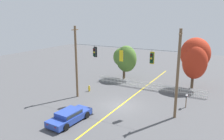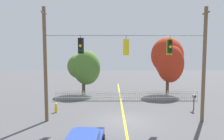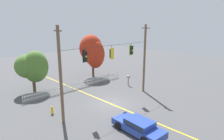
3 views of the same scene
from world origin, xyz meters
name	(u,v)px [view 3 (image 3 of 3)]	position (x,y,z in m)	size (l,w,h in m)	color
ground	(111,104)	(0.00, 0.00, 0.00)	(80.00, 80.00, 0.00)	#4C4C4F
lane_centerline_stripe	(111,104)	(0.00, 0.00, 0.00)	(0.16, 36.00, 0.01)	gold
signal_support_span	(111,65)	(0.00, 0.00, 4.31)	(11.96, 1.10, 8.45)	brown
traffic_signal_eastbound_side	(85,56)	(-3.23, 0.01, 5.65)	(0.43, 0.38, 1.32)	black
traffic_signal_northbound_secondary	(111,54)	(0.09, -0.01, 5.54)	(0.43, 0.38, 1.43)	black
traffic_signal_westbound_side	(131,50)	(3.30, 0.01, 5.58)	(0.43, 0.38, 1.40)	black
white_picket_fence	(79,85)	(0.61, 6.72, 0.51)	(14.99, 0.06, 1.02)	silver
autumn_maple_near_fence	(32,67)	(-4.25, 9.80, 3.27)	(3.94, 3.25, 5.23)	brown
autumn_maple_mid	(92,51)	(5.74, 10.18, 4.19)	(3.89, 3.90, 6.80)	brown
parked_car	(138,126)	(-2.39, -5.64, 0.61)	(2.12, 4.61, 1.15)	#28429E
fire_hydrant	(52,110)	(-5.72, 2.30, 0.38)	(0.38, 0.22, 0.78)	gold
roadside_mailbox	(128,77)	(6.31, 2.96, 1.16)	(0.25, 0.44, 1.42)	brown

